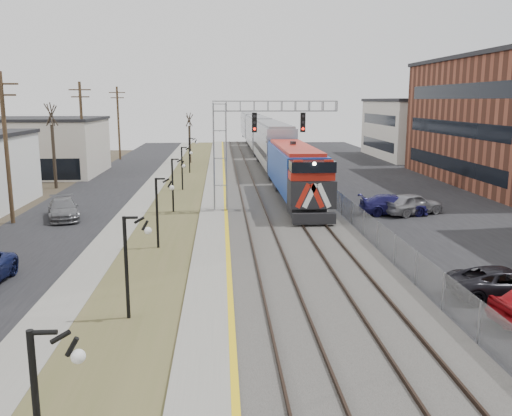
{
  "coord_description": "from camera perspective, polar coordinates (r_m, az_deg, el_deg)",
  "views": [
    {
      "loc": [
        -0.43,
        -11.6,
        8.17
      ],
      "look_at": [
        1.38,
        16.26,
        2.6
      ],
      "focal_mm": 38.0,
      "sensor_mm": 36.0,
      "label": 1
    }
  ],
  "objects": [
    {
      "name": "ballast_bed",
      "position": [
        47.5,
        1.69,
        1.5
      ],
      "size": [
        8.0,
        120.0,
        0.2
      ],
      "primitive_type": "cube",
      "color": "#595651",
      "rests_on": "ground"
    },
    {
      "name": "utility_poles",
      "position": [
        39.34,
        -24.78,
        5.63
      ],
      "size": [
        0.28,
        80.28,
        10.0
      ],
      "color": "#4C3823",
      "rests_on": "ground"
    },
    {
      "name": "platform_edge",
      "position": [
        47.27,
        -3.29,
        1.61
      ],
      "size": [
        0.24,
        120.0,
        0.01
      ],
      "primitive_type": "cube",
      "color": "gold",
      "rests_on": "platform"
    },
    {
      "name": "track_near",
      "position": [
        47.33,
        -0.72,
        1.68
      ],
      "size": [
        1.58,
        120.0,
        0.15
      ],
      "color": "#2D2119",
      "rests_on": "ballast_bed"
    },
    {
      "name": "street_west",
      "position": [
        48.59,
        -16.83,
        1.14
      ],
      "size": [
        7.0,
        120.0,
        0.04
      ],
      "primitive_type": "cube",
      "color": "black",
      "rests_on": "ground"
    },
    {
      "name": "track_far",
      "position": [
        47.64,
        3.49,
        1.72
      ],
      "size": [
        1.58,
        120.0,
        0.15
      ],
      "color": "#2D2119",
      "rests_on": "ballast_bed"
    },
    {
      "name": "bare_trees",
      "position": [
        52.27,
        -17.29,
        4.77
      ],
      "size": [
        12.3,
        42.3,
        5.95
      ],
      "color": "#382D23",
      "rests_on": "ground"
    },
    {
      "name": "signal_gantry",
      "position": [
        39.71,
        -1.34,
        7.55
      ],
      "size": [
        9.0,
        1.07,
        8.15
      ],
      "color": "gray",
      "rests_on": "ground"
    },
    {
      "name": "car_lot_c",
      "position": [
        25.02,
        24.8,
        -7.29
      ],
      "size": [
        4.73,
        2.3,
        1.3
      ],
      "primitive_type": "imported",
      "rotation": [
        0.0,
        0.0,
        1.54
      ],
      "color": "black",
      "rests_on": "ground"
    },
    {
      "name": "platform",
      "position": [
        47.3,
        -4.35,
        1.45
      ],
      "size": [
        2.0,
        120.0,
        0.24
      ],
      "primitive_type": "cube",
      "color": "gray",
      "rests_on": "ground"
    },
    {
      "name": "train",
      "position": [
        78.52,
        0.63,
        7.45
      ],
      "size": [
        3.0,
        85.85,
        5.33
      ],
      "color": "#123695",
      "rests_on": "ground"
    },
    {
      "name": "car_street_b",
      "position": [
        40.02,
        -19.63,
        -0.13
      ],
      "size": [
        3.36,
        5.24,
        1.41
      ],
      "primitive_type": "imported",
      "rotation": [
        0.0,
        0.0,
        0.31
      ],
      "color": "slate",
      "rests_on": "ground"
    },
    {
      "name": "sidewalk",
      "position": [
        47.76,
        -11.57,
        1.25
      ],
      "size": [
        2.0,
        120.0,
        0.08
      ],
      "primitive_type": "cube",
      "color": "gray",
      "rests_on": "ground"
    },
    {
      "name": "car_lot_e",
      "position": [
        40.7,
        16.12,
        0.39
      ],
      "size": [
        5.0,
        3.53,
        1.58
      ],
      "primitive_type": "imported",
      "rotation": [
        0.0,
        0.0,
        1.97
      ],
      "color": "gray",
      "rests_on": "ground"
    },
    {
      "name": "grass_median",
      "position": [
        47.44,
        -7.98,
        1.29
      ],
      "size": [
        4.0,
        120.0,
        0.06
      ],
      "primitive_type": "cube",
      "color": "brown",
      "rests_on": "ground"
    },
    {
      "name": "car_lot_d",
      "position": [
        40.34,
        14.29,
        0.28
      ],
      "size": [
        5.0,
        2.15,
        1.44
      ],
      "primitive_type": "imported",
      "rotation": [
        0.0,
        0.0,
        1.54
      ],
      "color": "#1A1752",
      "rests_on": "ground"
    },
    {
      "name": "parking_lot",
      "position": [
        50.08,
        15.5,
        1.5
      ],
      "size": [
        16.0,
        120.0,
        0.04
      ],
      "primitive_type": "cube",
      "color": "black",
      "rests_on": "ground"
    },
    {
      "name": "lampposts",
      "position": [
        30.73,
        -10.31,
        -0.49
      ],
      "size": [
        0.14,
        62.14,
        4.0
      ],
      "color": "black",
      "rests_on": "ground"
    },
    {
      "name": "fence",
      "position": [
        47.97,
        6.7,
        2.37
      ],
      "size": [
        0.04,
        120.0,
        1.6
      ],
      "primitive_type": "cube",
      "color": "gray",
      "rests_on": "ground"
    }
  ]
}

